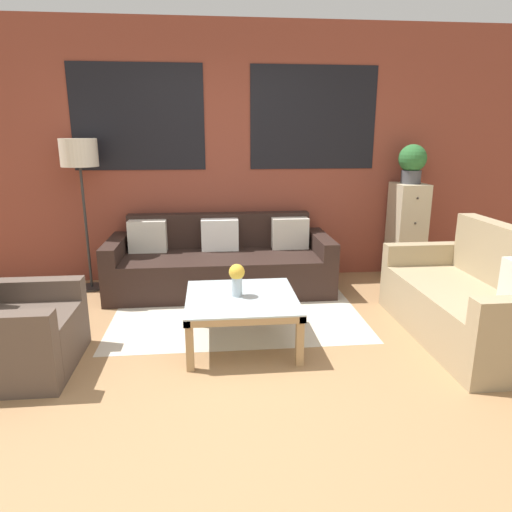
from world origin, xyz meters
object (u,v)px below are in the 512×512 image
(coffee_table, at_px, (241,304))
(potted_plant, at_px, (412,162))
(couch_dark, at_px, (221,264))
(floor_lamp, at_px, (80,160))
(drawer_cabinet, at_px, (406,232))
(settee_vintage, at_px, (472,302))
(armchair_corner, at_px, (9,333))
(flower_vase, at_px, (237,277))

(coffee_table, distance_m, potted_plant, 2.72)
(couch_dark, relative_size, coffee_table, 2.70)
(floor_lamp, bearing_deg, drawer_cabinet, 0.48)
(coffee_table, bearing_deg, potted_plant, 37.89)
(settee_vintage, height_order, armchair_corner, settee_vintage)
(couch_dark, distance_m, drawer_cabinet, 2.16)
(drawer_cabinet, bearing_deg, couch_dark, -174.71)
(coffee_table, relative_size, floor_lamp, 0.54)
(armchair_corner, bearing_deg, settee_vintage, 2.68)
(couch_dark, xyz_separation_m, settee_vintage, (2.00, -1.44, 0.03))
(armchair_corner, height_order, flower_vase, armchair_corner)
(settee_vintage, xyz_separation_m, armchair_corner, (-3.53, -0.17, -0.03))
(couch_dark, height_order, flower_vase, couch_dark)
(coffee_table, xyz_separation_m, flower_vase, (-0.03, 0.01, 0.21))
(floor_lamp, bearing_deg, couch_dark, -6.79)
(coffee_table, relative_size, potted_plant, 2.02)
(settee_vintage, xyz_separation_m, coffee_table, (-1.87, 0.08, 0.03))
(flower_vase, bearing_deg, armchair_corner, -171.06)
(coffee_table, distance_m, floor_lamp, 2.40)
(drawer_cabinet, distance_m, potted_plant, 0.78)
(settee_vintage, relative_size, floor_lamp, 1.03)
(couch_dark, relative_size, drawer_cabinet, 2.12)
(floor_lamp, height_order, flower_vase, floor_lamp)
(settee_vintage, xyz_separation_m, flower_vase, (-1.91, 0.09, 0.25))
(armchair_corner, distance_m, coffee_table, 1.68)
(settee_vintage, distance_m, drawer_cabinet, 1.66)
(couch_dark, distance_m, potted_plant, 2.39)
(potted_plant, bearing_deg, floor_lamp, -179.52)
(coffee_table, xyz_separation_m, potted_plant, (2.00, 1.56, 0.99))
(armchair_corner, height_order, coffee_table, armchair_corner)
(drawer_cabinet, height_order, flower_vase, drawer_cabinet)
(armchair_corner, bearing_deg, flower_vase, 8.94)
(settee_vintage, bearing_deg, couch_dark, 144.33)
(floor_lamp, relative_size, flower_vase, 6.15)
(armchair_corner, bearing_deg, couch_dark, 46.40)
(floor_lamp, distance_m, potted_plant, 3.54)
(settee_vintage, xyz_separation_m, floor_lamp, (-3.41, 1.61, 1.07))
(floor_lamp, bearing_deg, settee_vintage, -25.21)
(settee_vintage, distance_m, floor_lamp, 3.92)
(armchair_corner, distance_m, drawer_cabinet, 4.09)
(drawer_cabinet, bearing_deg, coffee_table, -142.12)
(coffee_table, height_order, potted_plant, potted_plant)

